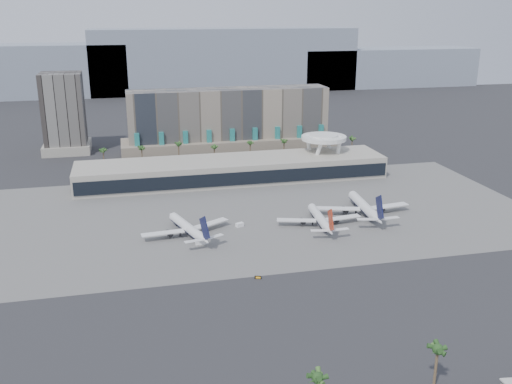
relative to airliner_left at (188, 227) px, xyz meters
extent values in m
plane|color=#232326|center=(33.91, -34.54, -3.55)|extent=(900.00, 900.00, 0.00)
cube|color=#5B5B59|center=(33.91, 20.46, -3.52)|extent=(260.00, 130.00, 0.06)
cube|color=gray|center=(-146.09, 435.46, 23.95)|extent=(260.00, 60.00, 55.00)
cube|color=gray|center=(93.91, 435.46, 31.45)|extent=(300.00, 60.00, 70.00)
cube|color=gray|center=(293.91, 435.46, 18.95)|extent=(220.00, 60.00, 45.00)
cube|color=gray|center=(43.91, 140.46, 17.45)|extent=(130.00, 22.00, 42.00)
cube|color=gray|center=(43.91, 138.46, 1.45)|extent=(140.00, 30.00, 10.00)
cube|color=#247B78|center=(-16.09, 128.46, 5.45)|extent=(3.00, 2.00, 18.00)
cube|color=#247B78|center=(-1.09, 128.46, 5.45)|extent=(3.00, 2.00, 18.00)
cube|color=#247B78|center=(13.91, 128.46, 5.45)|extent=(3.00, 2.00, 18.00)
cube|color=#247B78|center=(28.91, 128.46, 5.45)|extent=(3.00, 2.00, 18.00)
cube|color=#247B78|center=(43.91, 128.46, 5.45)|extent=(3.00, 2.00, 18.00)
cube|color=#247B78|center=(58.91, 128.46, 5.45)|extent=(3.00, 2.00, 18.00)
cube|color=#247B78|center=(73.91, 128.46, 5.45)|extent=(3.00, 2.00, 18.00)
cube|color=#247B78|center=(88.91, 128.46, 5.45)|extent=(3.00, 2.00, 18.00)
cube|color=#247B78|center=(103.91, 128.46, 5.45)|extent=(3.00, 2.00, 18.00)
cube|color=black|center=(-61.09, 165.46, 22.45)|extent=(26.00, 26.00, 52.00)
cube|color=#B6B0A0|center=(-61.09, 165.46, -0.55)|extent=(30.00, 30.00, 6.00)
cube|color=#B6B0A0|center=(33.91, 75.46, 2.45)|extent=(170.00, 32.00, 12.00)
cube|color=black|center=(33.91, 59.26, 1.95)|extent=(168.00, 0.60, 7.00)
cube|color=black|center=(33.91, 75.46, 9.70)|extent=(170.00, 12.00, 2.50)
cylinder|color=white|center=(95.28, 87.83, 7.45)|extent=(6.98, 6.99, 21.89)
cylinder|color=white|center=(82.55, 87.83, 7.45)|extent=(6.98, 6.99, 21.89)
cylinder|color=white|center=(82.55, 75.10, 7.45)|extent=(6.98, 6.99, 21.89)
cylinder|color=white|center=(95.28, 75.10, 7.45)|extent=(6.98, 6.99, 21.89)
cylinder|color=white|center=(88.91, 81.46, 16.45)|extent=(26.00, 26.00, 2.20)
cylinder|color=white|center=(88.91, 81.46, 17.75)|extent=(16.00, 16.00, 1.20)
cylinder|color=brown|center=(-36.09, 110.46, 2.45)|extent=(0.70, 0.70, 12.00)
sphere|color=#25491D|center=(-36.09, 110.46, 8.15)|extent=(2.80, 2.80, 2.80)
cylinder|color=brown|center=(-14.09, 110.46, 2.45)|extent=(0.70, 0.70, 12.00)
sphere|color=#25491D|center=(-14.09, 110.46, 8.15)|extent=(2.80, 2.80, 2.80)
cylinder|color=brown|center=(7.91, 110.46, 2.45)|extent=(0.70, 0.70, 12.00)
sphere|color=#25491D|center=(7.91, 110.46, 8.15)|extent=(2.80, 2.80, 2.80)
cylinder|color=brown|center=(28.91, 110.46, 2.45)|extent=(0.70, 0.70, 12.00)
sphere|color=#25491D|center=(28.91, 110.46, 8.15)|extent=(2.80, 2.80, 2.80)
cylinder|color=brown|center=(51.91, 110.46, 2.45)|extent=(0.70, 0.70, 12.00)
sphere|color=#25491D|center=(51.91, 110.46, 8.15)|extent=(2.80, 2.80, 2.80)
cylinder|color=brown|center=(73.91, 110.46, 2.45)|extent=(0.70, 0.70, 12.00)
sphere|color=#25491D|center=(73.91, 110.46, 8.15)|extent=(2.80, 2.80, 2.80)
cylinder|color=brown|center=(95.91, 110.46, 2.45)|extent=(0.70, 0.70, 12.00)
sphere|color=#25491D|center=(95.91, 110.46, 8.15)|extent=(2.80, 2.80, 2.80)
cylinder|color=brown|center=(118.91, 110.46, 2.45)|extent=(0.70, 0.70, 12.00)
sphere|color=#25491D|center=(118.91, 110.46, 8.15)|extent=(2.80, 2.80, 2.80)
cylinder|color=white|center=(-0.52, 1.67, -0.02)|extent=(11.71, 26.67, 3.92)
cylinder|color=#101337|center=(-0.52, 1.67, -0.17)|extent=(11.48, 26.14, 3.84)
cone|color=white|center=(-5.09, 16.29, -0.02)|extent=(5.05, 5.38, 3.92)
cone|color=white|center=(4.63, -14.82, 0.27)|extent=(6.37, 9.58, 3.92)
cube|color=white|center=(-10.51, -2.48, -0.61)|extent=(17.92, 5.55, 0.34)
cube|color=white|center=(10.05, 3.95, -0.61)|extent=(17.28, 12.06, 0.34)
cylinder|color=black|center=(-7.85, -1.14, -1.59)|extent=(3.23, 4.38, 2.15)
cylinder|color=black|center=(7.10, 3.54, -1.59)|extent=(3.23, 4.38, 2.15)
cube|color=#101337|center=(5.07, -16.22, 5.36)|extent=(3.12, 8.63, 10.31)
cube|color=white|center=(0.72, -17.07, 0.76)|extent=(8.08, 3.40, 0.24)
cube|color=white|center=(9.13, -14.44, 0.76)|extent=(8.00, 5.30, 0.24)
cylinder|color=black|center=(-3.63, 11.61, -2.76)|extent=(0.49, 0.49, 1.57)
cylinder|color=black|center=(-3.22, -0.20, -2.76)|extent=(0.69, 0.69, 1.57)
cylinder|color=black|center=(2.76, 1.67, -2.76)|extent=(0.69, 0.69, 1.57)
cylinder|color=white|center=(58.18, -0.23, -0.13)|extent=(5.78, 26.10, 3.80)
cylinder|color=#101337|center=(58.18, -0.23, -0.27)|extent=(5.67, 25.58, 3.72)
cone|color=white|center=(59.33, 14.57, -0.13)|extent=(4.11, 4.55, 3.80)
cone|color=white|center=(56.89, -16.92, 0.15)|extent=(4.44, 8.81, 3.80)
cube|color=white|center=(47.70, -0.37, -0.70)|extent=(17.46, 8.47, 0.33)
cube|color=white|center=(68.52, -1.98, -0.70)|extent=(17.43, 6.01, 0.33)
cylinder|color=black|center=(50.58, -0.12, -1.65)|extent=(2.37, 3.95, 2.09)
cylinder|color=black|center=(65.71, -1.29, -1.65)|extent=(2.37, 3.95, 2.09)
cube|color=#9F2912|center=(56.78, -18.34, 5.09)|extent=(1.14, 8.63, 9.99)
cube|color=white|center=(52.56, -17.53, 0.63)|extent=(7.86, 3.67, 0.24)
cube|color=white|center=(61.07, -18.19, 0.63)|extent=(7.71, 2.56, 0.24)
cylinder|color=black|center=(58.96, 9.84, -2.79)|extent=(0.47, 0.47, 1.52)
cylinder|color=black|center=(55.08, -0.94, -2.79)|extent=(0.66, 0.66, 1.52)
cylinder|color=black|center=(61.14, -1.41, -2.79)|extent=(0.66, 0.66, 1.52)
cylinder|color=white|center=(82.78, 8.77, 0.42)|extent=(6.78, 30.35, 4.41)
cylinder|color=#101337|center=(82.78, 8.77, 0.26)|extent=(6.64, 29.74, 4.32)
cone|color=white|center=(84.15, 25.97, 0.42)|extent=(4.79, 5.30, 4.41)
cone|color=white|center=(81.24, -10.63, 0.75)|extent=(5.18, 10.25, 4.41)
cube|color=white|center=(70.60, 8.63, -0.24)|extent=(20.29, 9.88, 0.39)
cube|color=white|center=(94.79, 6.71, -0.24)|extent=(20.26, 6.96, 0.39)
cylinder|color=black|center=(73.94, 8.92, -1.34)|extent=(2.77, 4.59, 2.43)
cylinder|color=black|center=(91.54, 7.53, -1.34)|extent=(2.77, 4.59, 2.43)
cube|color=#101337|center=(81.11, -12.28, 6.49)|extent=(1.34, 10.03, 11.62)
cube|color=white|center=(76.21, -11.33, 1.31)|extent=(9.14, 4.28, 0.28)
cube|color=white|center=(86.10, -12.12, 1.31)|extent=(8.96, 2.96, 0.28)
cylinder|color=black|center=(83.71, 20.47, -2.67)|extent=(0.55, 0.55, 1.77)
cylinder|color=black|center=(79.17, 7.95, -2.67)|extent=(0.77, 0.77, 1.77)
cylinder|color=black|center=(86.21, 7.39, -2.67)|extent=(0.77, 0.77, 1.77)
cube|color=white|center=(4.23, -10.66, -2.39)|extent=(4.77, 2.40, 2.31)
cube|color=white|center=(23.38, 4.69, -2.68)|extent=(3.86, 3.05, 1.74)
cube|color=black|center=(19.53, -46.37, -3.00)|extent=(2.39, 1.10, 1.10)
cube|color=orange|center=(19.53, -46.57, -3.00)|extent=(1.68, 0.62, 0.66)
cylinder|color=black|center=(18.65, -46.37, -3.22)|extent=(0.13, 0.13, 0.66)
cylinder|color=black|center=(20.41, -46.37, -3.22)|extent=(0.13, 0.13, 0.66)
sphere|color=#25491D|center=(16.61, -118.52, 6.61)|extent=(2.80, 2.80, 2.80)
cylinder|color=brown|center=(48.58, -115.98, 2.33)|extent=(0.70, 0.70, 11.75)
sphere|color=#25491D|center=(48.58, -115.98, 7.90)|extent=(2.80, 2.80, 2.80)
camera|label=1|loc=(-22.58, -224.10, 87.76)|focal=40.00mm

